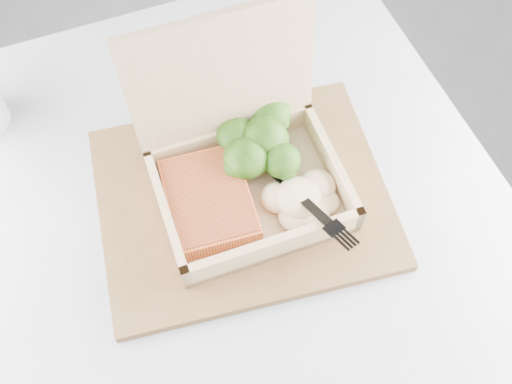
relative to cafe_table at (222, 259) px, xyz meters
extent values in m
plane|color=gray|center=(0.46, 0.11, -0.52)|extent=(4.00, 4.00, 0.00)
cylinder|color=black|center=(0.00, 0.00, -0.51)|extent=(0.40, 0.40, 0.02)
cylinder|color=black|center=(0.00, 0.00, -0.19)|extent=(0.07, 0.07, 0.67)
cube|color=#A7AAB1|center=(0.00, 0.00, 0.16)|extent=(0.87, 0.87, 0.03)
cube|color=brown|center=(0.04, 0.00, 0.19)|extent=(0.38, 0.32, 0.02)
cube|color=tan|center=(0.05, -0.01, 0.20)|extent=(0.25, 0.21, 0.01)
cube|color=tan|center=(-0.06, -0.03, 0.22)|extent=(0.05, 0.17, 0.04)
cube|color=tan|center=(0.15, 0.02, 0.22)|extent=(0.05, 0.17, 0.04)
cube|color=tan|center=(0.06, -0.08, 0.22)|extent=(0.22, 0.06, 0.04)
cube|color=tan|center=(0.03, 0.07, 0.22)|extent=(0.22, 0.06, 0.04)
cube|color=tan|center=(0.03, 0.09, 0.32)|extent=(0.22, 0.08, 0.17)
cube|color=orange|center=(-0.01, -0.01, 0.22)|extent=(0.11, 0.14, 0.03)
ellipsoid|color=tan|center=(0.10, -0.03, 0.22)|extent=(0.09, 0.08, 0.03)
cube|color=black|center=(0.08, 0.01, 0.23)|extent=(0.06, 0.09, 0.03)
cube|color=black|center=(0.11, -0.05, 0.23)|extent=(0.04, 0.05, 0.01)
cube|color=silver|center=(-0.02, 0.20, 0.18)|extent=(0.12, 0.17, 0.00)
camera|label=1|loc=(0.01, -0.34, 0.81)|focal=40.00mm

